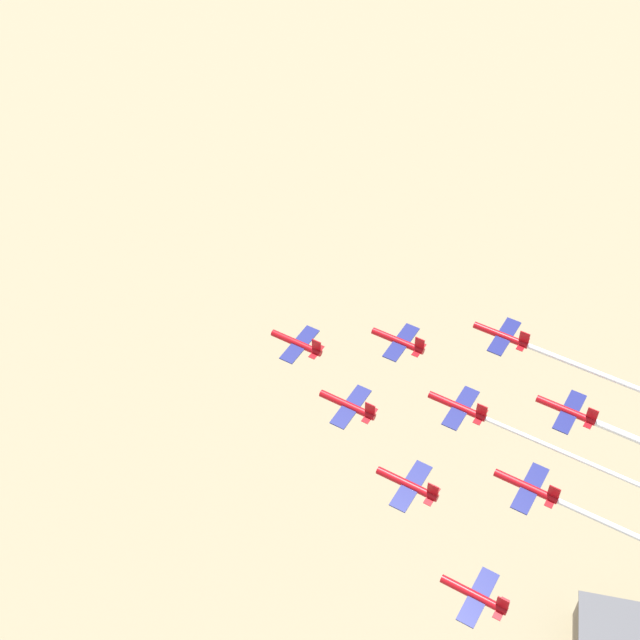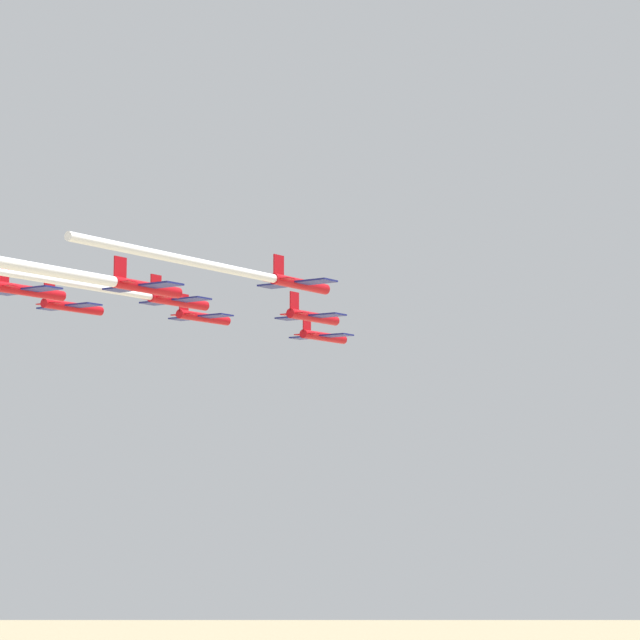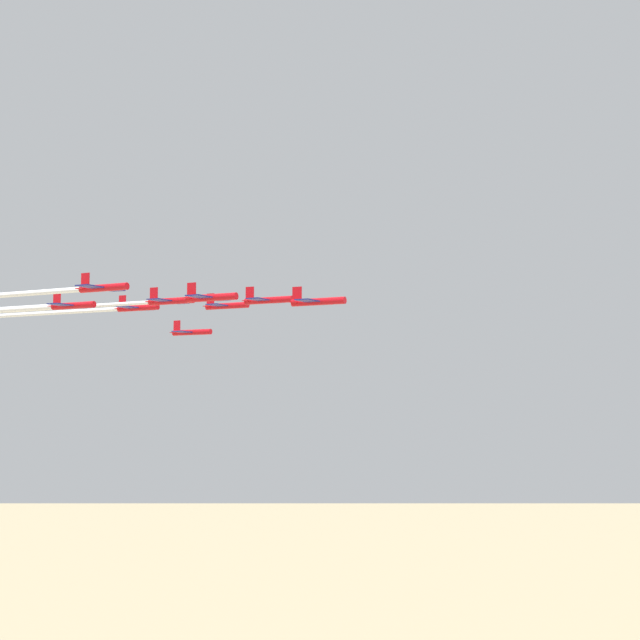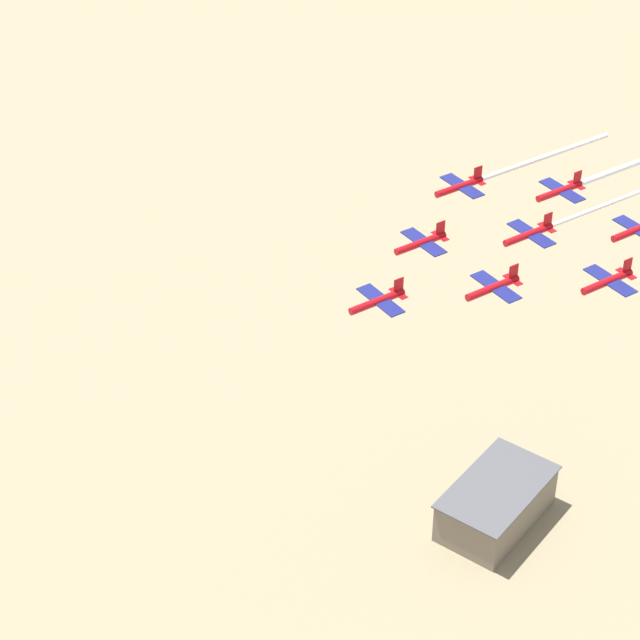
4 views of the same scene
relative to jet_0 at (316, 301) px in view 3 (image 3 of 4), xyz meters
name	(u,v)px [view 3 (image 3 of 4)]	position (x,y,z in m)	size (l,w,h in m)	color
jet_0	(316,301)	(0.00, 0.00, 0.00)	(10.93, 10.62, 3.68)	#B20C14
jet_1	(267,300)	(12.73, -14.84, 1.99)	(10.93, 10.62, 3.68)	#B20C14
jet_2	(209,297)	(19.16, 3.91, 0.68)	(10.93, 10.62, 3.68)	#B20C14
jet_3	(225,306)	(25.46, -29.68, 2.49)	(10.93, 10.62, 3.68)	#B20C14
jet_4	(170,301)	(31.89, -10.93, 1.76)	(10.93, 10.62, 3.68)	#B20C14
jet_5	(102,288)	(38.31, 7.83, 2.39)	(10.93, 10.62, 3.68)	#B20C14
jet_6	(190,332)	(38.19, -44.53, -2.24)	(10.93, 10.62, 3.68)	#B20C14
jet_7	(137,308)	(44.61, -25.77, 1.97)	(10.93, 10.62, 3.68)	#B20C14
jet_8	(72,305)	(51.04, -7.01, 0.77)	(10.93, 10.62, 3.68)	#B20C14
smoke_trail_4	(76,307)	(55.84, -19.14, 1.71)	(38.63, 13.90, 0.79)	white
smoke_trail_5	(16,294)	(58.91, 0.77, 2.34)	(31.98, 11.80, 1.00)	white
smoke_trail_7	(51,313)	(68.97, -34.12, 1.92)	(39.49, 14.31, 0.93)	white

